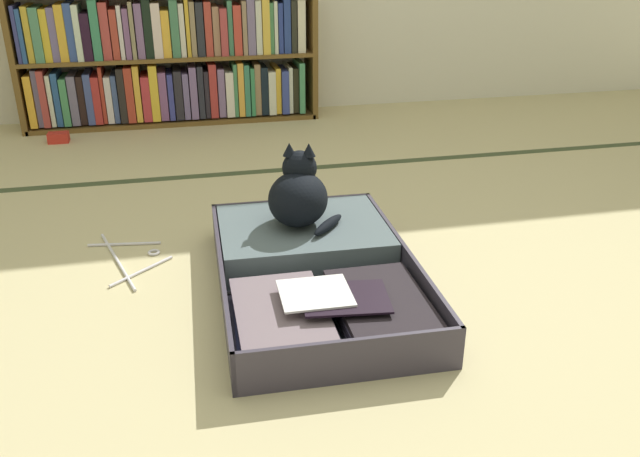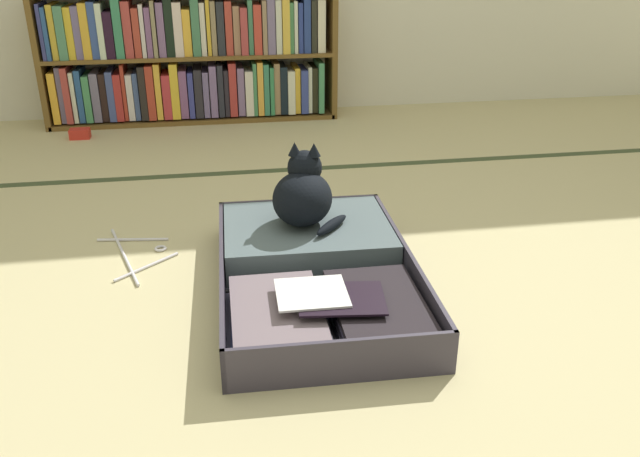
{
  "view_description": "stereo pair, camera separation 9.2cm",
  "coord_description": "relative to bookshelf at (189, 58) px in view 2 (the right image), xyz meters",
  "views": [
    {
      "loc": [
        -0.47,
        -1.47,
        0.99
      ],
      "look_at": [
        -0.1,
        0.18,
        0.22
      ],
      "focal_mm": 36.95,
      "sensor_mm": 36.0,
      "label": 1
    },
    {
      "loc": [
        -0.38,
        -1.49,
        0.99
      ],
      "look_at": [
        -0.1,
        0.18,
        0.22
      ],
      "focal_mm": 36.95,
      "sensor_mm": 36.0,
      "label": 2
    }
  ],
  "objects": [
    {
      "name": "tatami_border",
      "position": [
        0.48,
        -0.94,
        -0.34
      ],
      "size": [
        4.8,
        0.05,
        0.0
      ],
      "color": "#3B472A",
      "rests_on": "ground_plane"
    },
    {
      "name": "bookshelf",
      "position": [
        0.0,
        0.0,
        0.0
      ],
      "size": [
        1.59,
        0.25,
        0.72
      ],
      "color": "brown",
      "rests_on": "ground_plane"
    },
    {
      "name": "small_red_pouch",
      "position": [
        -0.58,
        -0.28,
        -0.32
      ],
      "size": [
        0.1,
        0.07,
        0.05
      ],
      "color": "red",
      "rests_on": "ground_plane"
    },
    {
      "name": "clothes_hanger",
      "position": [
        -0.18,
        -1.7,
        -0.34
      ],
      "size": [
        0.28,
        0.43,
        0.01
      ],
      "color": "silver",
      "rests_on": "ground_plane"
    },
    {
      "name": "black_cat",
      "position": [
        0.37,
        -1.8,
        -0.13
      ],
      "size": [
        0.28,
        0.28,
        0.26
      ],
      "color": "black",
      "rests_on": "open_suitcase"
    },
    {
      "name": "open_suitcase",
      "position": [
        0.38,
        -1.99,
        -0.29
      ],
      "size": [
        0.59,
        0.92,
        0.12
      ],
      "color": "#393442",
      "rests_on": "ground_plane"
    },
    {
      "name": "ground_plane",
      "position": [
        0.48,
        -2.25,
        -0.34
      ],
      "size": [
        10.0,
        10.0,
        0.0
      ],
      "primitive_type": "plane",
      "color": "#C4B785"
    }
  ]
}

